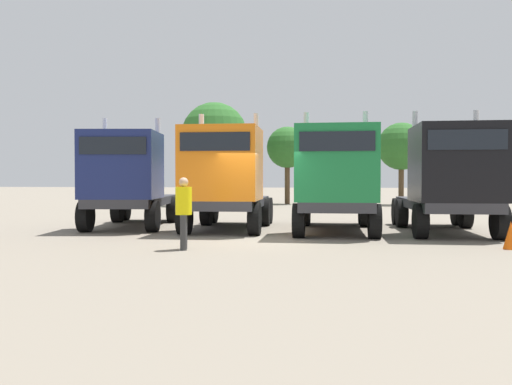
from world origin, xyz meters
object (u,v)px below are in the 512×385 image
object	(u,v)px
semi_truck_navy	(128,180)
semi_truck_green	(336,179)
semi_truck_orange	(225,178)
traffic_cone_near	(511,235)
semi_truck_black	(451,178)
visitor_in_hivis	(184,208)

from	to	relation	value
semi_truck_navy	semi_truck_green	distance (m)	7.21
semi_truck_orange	traffic_cone_near	xyz separation A→B (m)	(7.92, -3.29, -1.43)
semi_truck_black	semi_truck_orange	bearing A→B (deg)	-91.97
semi_truck_orange	traffic_cone_near	distance (m)	8.69
semi_truck_navy	traffic_cone_near	xyz separation A→B (m)	(11.49, -3.77, -1.37)
semi_truck_green	traffic_cone_near	size ratio (longest dim) A/B	9.35
semi_truck_navy	semi_truck_orange	distance (m)	3.60
semi_truck_orange	semi_truck_black	distance (m)	7.11
semi_truck_navy	visitor_in_hivis	world-z (taller)	semi_truck_navy
visitor_in_hivis	traffic_cone_near	xyz separation A→B (m)	(7.92, 1.36, -0.68)
semi_truck_green	traffic_cone_near	world-z (taller)	semi_truck_green
semi_truck_navy	semi_truck_black	world-z (taller)	semi_truck_black
semi_truck_green	traffic_cone_near	distance (m)	5.49
semi_truck_navy	visitor_in_hivis	size ratio (longest dim) A/B	3.77
traffic_cone_near	semi_truck_green	bearing A→B (deg)	144.23
semi_truck_navy	traffic_cone_near	distance (m)	12.17
semi_truck_navy	visitor_in_hivis	distance (m)	6.29
semi_truck_black	traffic_cone_near	size ratio (longest dim) A/B	9.02
traffic_cone_near	visitor_in_hivis	bearing A→B (deg)	-170.25
semi_truck_green	semi_truck_black	size ratio (longest dim) A/B	1.04
semi_truck_navy	traffic_cone_near	bearing A→B (deg)	62.79
semi_truck_black	traffic_cone_near	distance (m)	3.69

